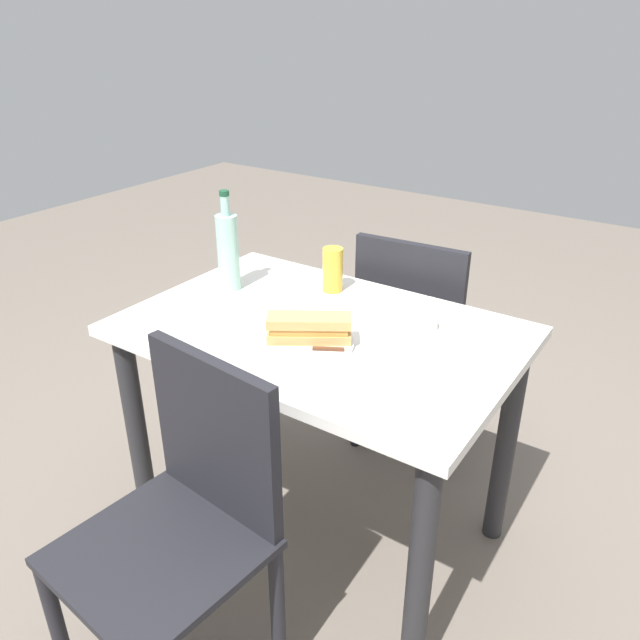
{
  "coord_description": "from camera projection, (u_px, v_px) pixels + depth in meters",
  "views": [
    {
      "loc": [
        -0.85,
        1.26,
        1.51
      ],
      "look_at": [
        0.0,
        0.0,
        0.76
      ],
      "focal_mm": 34.95,
      "sensor_mm": 36.0,
      "label": 1
    }
  ],
  "objects": [
    {
      "name": "plate_near",
      "position": [
        309.0,
        342.0,
        1.61
      ],
      "size": [
        0.23,
        0.23,
        0.01
      ],
      "primitive_type": "cylinder",
      "color": "white",
      "rests_on": "dining_table"
    },
    {
      "name": "ground_plane",
      "position": [
        320.0,
        528.0,
        2.04
      ],
      "size": [
        8.0,
        8.0,
        0.0
      ],
      "primitive_type": "plane",
      "color": "#6B6056"
    },
    {
      "name": "paper_napkin",
      "position": [
        459.0,
        351.0,
        1.58
      ],
      "size": [
        0.15,
        0.15,
        0.0
      ],
      "primitive_type": "cube",
      "rotation": [
        0.0,
        0.0,
        -0.11
      ],
      "color": "white",
      "rests_on": "dining_table"
    },
    {
      "name": "baguette_sandwich_near",
      "position": [
        309.0,
        328.0,
        1.59
      ],
      "size": [
        0.22,
        0.18,
        0.07
      ],
      "color": "tan",
      "rests_on": "plate_near"
    },
    {
      "name": "dining_table",
      "position": [
        320.0,
        367.0,
        1.77
      ],
      "size": [
        1.07,
        0.71,
        0.74
      ],
      "color": "silver",
      "rests_on": "ground"
    },
    {
      "name": "olive_bowl",
      "position": [
        422.0,
        323.0,
        1.7
      ],
      "size": [
        0.08,
        0.08,
        0.03
      ],
      "primitive_type": "cylinder",
      "color": "silver",
      "rests_on": "dining_table"
    },
    {
      "name": "knife_near",
      "position": [
        313.0,
        349.0,
        1.56
      ],
      "size": [
        0.16,
        0.1,
        0.01
      ],
      "color": "silver",
      "rests_on": "plate_near"
    },
    {
      "name": "beer_glass",
      "position": [
        333.0,
        270.0,
        1.9
      ],
      "size": [
        0.06,
        0.06,
        0.14
      ],
      "primitive_type": "cylinder",
      "color": "gold",
      "rests_on": "dining_table"
    },
    {
      "name": "chair_near",
      "position": [
        416.0,
        333.0,
        2.21
      ],
      "size": [
        0.43,
        0.43,
        0.86
      ],
      "color": "black",
      "rests_on": "ground"
    },
    {
      "name": "water_bottle",
      "position": [
        228.0,
        250.0,
        1.89
      ],
      "size": [
        0.07,
        0.07,
        0.31
      ],
      "color": "#99C6B7",
      "rests_on": "dining_table"
    },
    {
      "name": "chair_far",
      "position": [
        187.0,
        517.0,
        1.4
      ],
      "size": [
        0.44,
        0.44,
        0.86
      ],
      "color": "black",
      "rests_on": "ground"
    }
  ]
}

